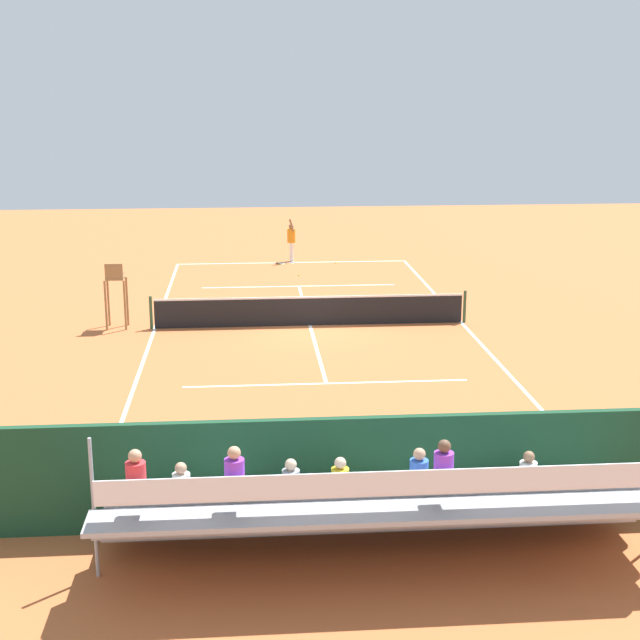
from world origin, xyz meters
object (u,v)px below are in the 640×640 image
object	(u,v)px
tennis_racket	(281,264)
umpire_chair	(116,288)
bleacher_stand	(370,507)
tennis_net	(310,310)
courtside_bench	(538,471)
tennis_ball_far	(336,263)
equipment_bag	(446,495)
tennis_player	(291,239)
tennis_ball_near	(299,275)

from	to	relation	value
tennis_racket	umpire_chair	bearing A→B (deg)	61.37
tennis_racket	bleacher_stand	bearing A→B (deg)	90.82
tennis_net	tennis_racket	world-z (taller)	tennis_net
umpire_chair	courtside_bench	distance (m)	16.52
tennis_ball_far	equipment_bag	bearing A→B (deg)	89.23
tennis_net	umpire_chair	xyz separation A→B (m)	(6.20, -0.19, 0.81)
tennis_ball_far	tennis_player	bearing A→B (deg)	-20.12
equipment_bag	tennis_player	bearing A→B (deg)	-86.30
tennis_ball_near	bleacher_stand	bearing A→B (deg)	89.42
tennis_net	umpire_chair	world-z (taller)	umpire_chair
umpire_chair	tennis_player	xyz separation A→B (m)	(-6.19, -11.09, -0.30)
bleacher_stand	tennis_ball_far	distance (m)	26.01
tennis_net	tennis_player	size ratio (longest dim) A/B	5.35
equipment_bag	tennis_ball_near	bearing A→B (deg)	-86.12
tennis_ball_near	umpire_chair	bearing A→B (deg)	51.32
equipment_bag	tennis_racket	size ratio (longest dim) A/B	1.60
tennis_ball_near	tennis_ball_far	world-z (taller)	same
courtside_bench	equipment_bag	bearing A→B (deg)	4.13
tennis_net	tennis_ball_far	size ratio (longest dim) A/B	156.06
courtside_bench	equipment_bag	world-z (taller)	courtside_bench
courtside_bench	umpire_chair	bearing A→B (deg)	-54.61
tennis_racket	courtside_bench	bearing A→B (deg)	99.14
bleacher_stand	tennis_ball_far	world-z (taller)	bleacher_stand
equipment_bag	tennis_ball_far	size ratio (longest dim) A/B	13.64
tennis_player	tennis_net	bearing A→B (deg)	90.08
courtside_bench	tennis_racket	bearing A→B (deg)	-80.86
bleacher_stand	umpire_chair	world-z (taller)	bleacher_stand
umpire_chair	tennis_ball_near	world-z (taller)	umpire_chair
tennis_net	courtside_bench	world-z (taller)	tennis_net
equipment_bag	tennis_racket	bearing A→B (deg)	-85.09
bleacher_stand	tennis_player	bearing A→B (deg)	-90.22
tennis_player	tennis_racket	distance (m)	1.27
umpire_chair	tennis_ball_near	size ratio (longest dim) A/B	32.42
umpire_chair	courtside_bench	xyz separation A→B (m)	(-9.56, 13.46, -0.76)
umpire_chair	bleacher_stand	bearing A→B (deg)	111.39
tennis_ball_far	tennis_net	bearing A→B (deg)	79.80
courtside_bench	tennis_ball_far	size ratio (longest dim) A/B	27.27
tennis_net	tennis_ball_near	distance (m)	8.10
umpire_chair	tennis_ball_near	xyz separation A→B (m)	(-6.32, -7.90, -1.28)
tennis_ball_near	tennis_ball_far	size ratio (longest dim) A/B	1.00
tennis_net	tennis_racket	size ratio (longest dim) A/B	18.35
bleacher_stand	tennis_ball_far	bearing A→B (deg)	-94.45
tennis_net	tennis_player	bearing A→B (deg)	-89.92
tennis_net	tennis_ball_far	xyz separation A→B (m)	(-1.90, -10.57, -0.47)
tennis_ball_far	bleacher_stand	bearing A→B (deg)	85.55
bleacher_stand	tennis_ball_far	size ratio (longest dim) A/B	137.27
tennis_racket	tennis_ball_far	size ratio (longest dim) A/B	8.50
tennis_player	tennis_racket	size ratio (longest dim) A/B	3.43
tennis_player	tennis_ball_far	bearing A→B (deg)	159.88
bleacher_stand	courtside_bench	distance (m)	4.07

